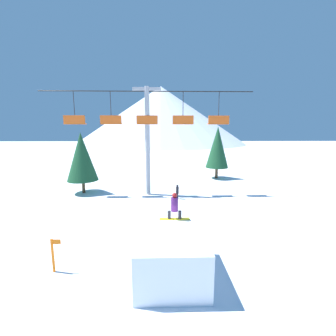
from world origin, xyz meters
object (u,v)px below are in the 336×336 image
Objects in this scene: snow_ramp at (171,255)px; pine_tree_near at (82,157)px; snowboarder at (175,206)px; trail_marker at (53,254)px; distant_skier at (177,191)px.

pine_tree_near reaches higher than snow_ramp.
snowboarder is 0.25× the size of pine_tree_near.
trail_marker reaches higher than distant_skier.
trail_marker is (2.85, -11.88, -2.59)m from pine_tree_near.
trail_marker is 1.17× the size of distant_skier.
snowboarder is 13.38m from pine_tree_near.
snowboarder is 0.96× the size of trail_marker.
trail_marker is at bearing -76.52° from pine_tree_near.
pine_tree_near is at bearing 166.18° from distant_skier.
snow_ramp is 4.79m from trail_marker.
snow_ramp reaches higher than distant_skier.
snow_ramp is at bearing -95.26° from distant_skier.
snowboarder is at bearing -54.08° from pine_tree_near.
snow_ramp is 2.70× the size of distant_skier.
snow_ramp reaches higher than trail_marker.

